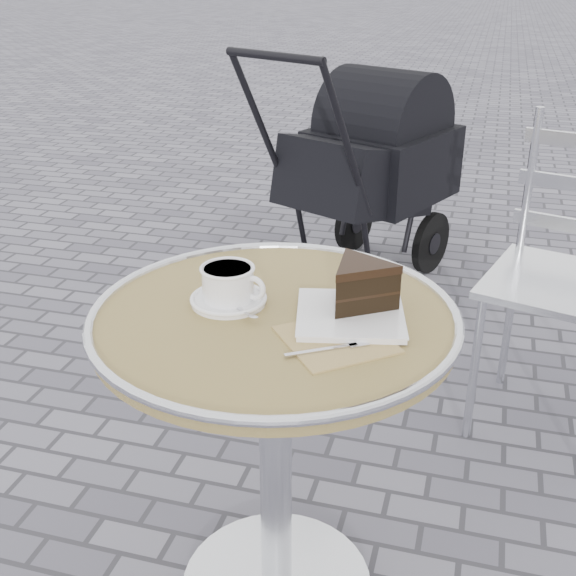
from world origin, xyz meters
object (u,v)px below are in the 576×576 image
(cafe_table, at_px, (275,386))
(cappuccino_set, at_px, (229,287))
(cake_plate_set, at_px, (358,292))
(baby_stroller, at_px, (366,176))

(cafe_table, distance_m, cappuccino_set, 0.22)
(cake_plate_set, distance_m, baby_stroller, 1.85)
(cappuccino_set, distance_m, baby_stroller, 1.84)
(cake_plate_set, bearing_deg, cafe_table, -179.40)
(cake_plate_set, bearing_deg, cappuccino_set, 170.99)
(cafe_table, xyz_separation_m, cappuccino_set, (-0.10, 0.02, 0.20))
(cappuccino_set, bearing_deg, cafe_table, -4.23)
(cafe_table, distance_m, cake_plate_set, 0.27)
(cake_plate_set, bearing_deg, baby_stroller, 86.48)
(cappuccino_set, relative_size, cake_plate_set, 0.47)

